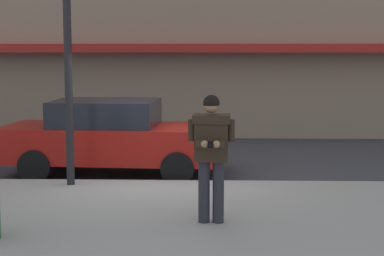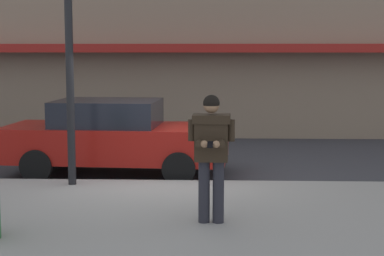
{
  "view_description": "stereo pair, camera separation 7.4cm",
  "coord_description": "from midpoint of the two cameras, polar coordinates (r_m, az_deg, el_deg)",
  "views": [
    {
      "loc": [
        1.04,
        -11.94,
        2.56
      ],
      "look_at": [
        0.78,
        -3.21,
        1.49
      ],
      "focal_mm": 60.0,
      "sensor_mm": 36.0,
      "label": 1
    },
    {
      "loc": [
        1.12,
        -11.94,
        2.56
      ],
      "look_at": [
        0.78,
        -3.21,
        1.49
      ],
      "focal_mm": 60.0,
      "sensor_mm": 36.0,
      "label": 2
    }
  ],
  "objects": [
    {
      "name": "parked_sedan_mid",
      "position": [
        13.19,
        -7.22,
        -0.78
      ],
      "size": [
        4.61,
        2.15,
        1.54
      ],
      "color": "maroon",
      "rests_on": "ground"
    },
    {
      "name": "man_texting_on_phone",
      "position": [
        8.9,
        1.49,
        -1.48
      ],
      "size": [
        0.65,
        0.59,
        1.81
      ],
      "color": "#23232B",
      "rests_on": "sidewalk"
    },
    {
      "name": "sidewalk",
      "position": [
        9.43,
        1.17,
        -8.34
      ],
      "size": [
        32.0,
        5.3,
        0.14
      ],
      "primitive_type": "cube",
      "color": "gray",
      "rests_on": "ground"
    },
    {
      "name": "ground_plane",
      "position": [
        12.26,
        -3.4,
        -5.08
      ],
      "size": [
        80.0,
        80.0,
        0.0
      ],
      "primitive_type": "plane",
      "color": "#333338"
    },
    {
      "name": "street_lamp_post",
      "position": [
        11.59,
        -11.23,
        9.72
      ],
      "size": [
        0.36,
        0.36,
        4.88
      ],
      "color": "black",
      "rests_on": "sidewalk"
    },
    {
      "name": "curb_paint_line",
      "position": [
        12.26,
        1.3,
        -5.06
      ],
      "size": [
        28.0,
        0.12,
        0.01
      ],
      "primitive_type": "cube",
      "color": "silver",
      "rests_on": "ground"
    }
  ]
}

